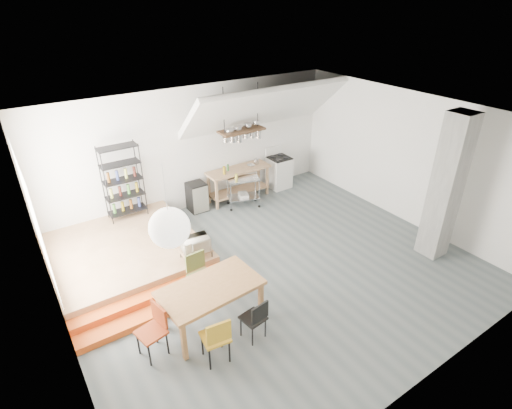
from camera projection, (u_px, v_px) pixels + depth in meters
floor at (273, 268)px, 8.48m from camera, size 8.00×8.00×0.00m
wall_back at (194, 149)px, 10.28m from camera, size 8.00×0.04×3.20m
wall_left at (52, 274)px, 5.76m from camera, size 0.04×7.00×3.20m
wall_right at (407, 159)px, 9.70m from camera, size 0.04×7.00×3.20m
ceiling at (277, 121)px, 6.97m from camera, size 8.00×7.00×0.02m
slope_ceiling at (265, 107)px, 10.28m from camera, size 4.40×1.44×1.32m
window_pane at (34, 218)px, 6.77m from camera, size 0.02×2.50×2.20m
platform at (125, 253)px, 8.62m from camera, size 3.00×3.00×0.40m
step_lower at (161, 311)px, 7.26m from camera, size 3.00×0.35×0.13m
step_upper at (153, 297)px, 7.48m from camera, size 3.00×0.35×0.27m
concrete_column at (446, 188)px, 8.26m from camera, size 0.50×0.50×3.20m
kitchen_counter at (239, 178)px, 11.03m from camera, size 1.80×0.60×0.91m
stove at (279, 172)px, 11.79m from camera, size 0.60×0.60×1.18m
pot_rack at (243, 133)px, 10.24m from camera, size 1.20×0.50×1.43m
wire_shelving at (123, 181)px, 9.21m from camera, size 0.88×0.38×1.80m
microwave_shelf at (196, 251)px, 8.08m from camera, size 0.60×0.40×0.16m
paper_lantern at (170, 228)px, 5.73m from camera, size 0.60×0.60×0.60m
dining_table at (211, 291)px, 6.75m from camera, size 1.77×1.08×0.81m
chair_mustard at (217, 337)px, 6.10m from camera, size 0.46×0.46×0.90m
chair_black at (256, 317)px, 6.54m from camera, size 0.42×0.42×0.80m
chair_olive at (199, 272)px, 7.48m from camera, size 0.45×0.45×0.92m
chair_red at (155, 327)px, 6.28m from camera, size 0.49×0.49×0.90m
rolling_cart at (243, 188)px, 10.68m from camera, size 0.94×0.71×0.83m
mini_fridge at (197, 197)px, 10.55m from camera, size 0.46×0.46×0.78m
microwave at (196, 244)px, 8.00m from camera, size 0.58×0.42×0.30m
bowl at (251, 166)px, 11.03m from camera, size 0.21×0.21×0.05m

